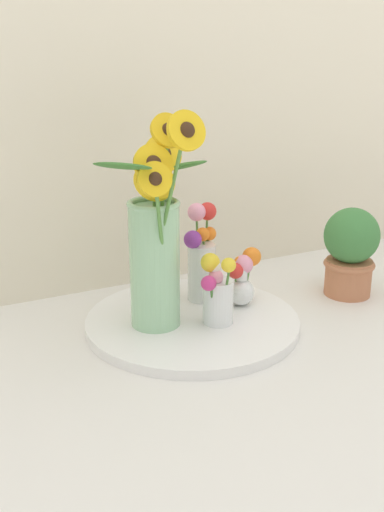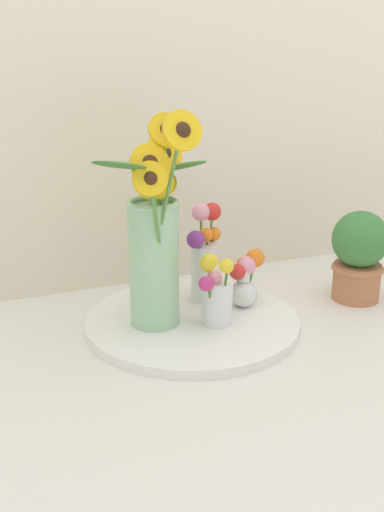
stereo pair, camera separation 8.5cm
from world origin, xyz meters
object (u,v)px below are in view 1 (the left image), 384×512
vase_small_center (217,292)px  potted_plant (350,250)px  serving_tray (192,322)px  mason_jar_sunflowers (156,242)px  vase_bulb_right (243,277)px  vase_small_back (201,256)px

vase_small_center → potted_plant: potted_plant is taller
serving_tray → mason_jar_sunflowers: size_ratio=1.02×
vase_small_center → potted_plant: size_ratio=0.72×
potted_plant → vase_bulb_right: bearing=175.2°
vase_bulb_right → vase_small_back: bearing=133.6°
mason_jar_sunflowers → vase_bulb_right: (0.21, 0.01, -0.11)m
potted_plant → serving_tray: bearing=178.8°
vase_bulb_right → mason_jar_sunflowers: bearing=-176.9°
vase_small_center → potted_plant: bearing=5.8°
serving_tray → vase_bulb_right: size_ratio=3.61×
vase_bulb_right → vase_small_center: bearing=-147.8°
vase_bulb_right → potted_plant: potted_plant is taller
mason_jar_sunflowers → vase_small_center: bearing=-24.7°
serving_tray → vase_bulb_right: vase_bulb_right is taller
vase_small_center → vase_bulb_right: vase_small_center is taller
serving_tray → mason_jar_sunflowers: (-0.08, 0.00, 0.18)m
serving_tray → vase_bulb_right: bearing=6.5°
mason_jar_sunflowers → vase_small_back: (0.14, 0.08, -0.07)m
serving_tray → mason_jar_sunflowers: bearing=177.3°
mason_jar_sunflowers → potted_plant: mason_jar_sunflowers is taller
mason_jar_sunflowers → vase_bulb_right: bearing=3.1°
serving_tray → vase_small_back: vase_small_back is taller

